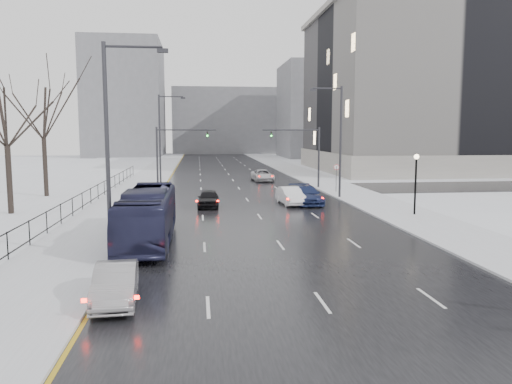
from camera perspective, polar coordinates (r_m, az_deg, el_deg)
name	(u,v)px	position (r m, az deg, el deg)	size (l,w,h in m)	color
road	(232,179)	(63.95, -2.78, 1.51)	(16.00, 150.00, 0.04)	black
cross_road	(240,189)	(52.05, -1.88, 0.29)	(130.00, 10.00, 0.04)	black
sidewalk_left	(148,179)	(64.10, -12.19, 1.43)	(5.00, 150.00, 0.16)	silver
sidewalk_right	(312,178)	(65.49, 6.43, 1.66)	(5.00, 150.00, 0.16)	silver
park_strip	(70,180)	(65.71, -20.46, 1.27)	(14.00, 150.00, 0.12)	white
tree_park_d	(11,215)	(40.34, -26.17, -2.37)	(8.75, 8.75, 12.50)	black
tree_park_e	(47,197)	(49.89, -22.80, -0.56)	(9.45, 9.45, 13.50)	black
iron_fence	(65,210)	(35.01, -21.01, -1.93)	(0.06, 70.00, 1.30)	black
streetlight_r_mid	(338,136)	(45.27, 9.37, 6.32)	(2.95, 0.25, 10.00)	#2D2D33
streetlight_l_near	(112,140)	(23.85, -16.12, 5.72)	(2.95, 0.25, 10.00)	#2D2D33
streetlight_l_far	(162,135)	(55.66, -10.72, 6.38)	(2.95, 0.25, 10.00)	#2D2D33
lamppost_r_mid	(416,175)	(36.96, 17.80, 1.82)	(0.36, 0.36, 4.28)	black
mast_signal_right	(309,150)	(52.85, 6.07, 4.80)	(6.10, 0.33, 6.50)	#2D2D33
mast_signal_left	(168,151)	(51.65, -10.06, 4.68)	(6.10, 0.33, 6.50)	#2D2D33
no_uturn_sign	(336,170)	(49.53, 9.17, 2.52)	(0.60, 0.06, 2.70)	#2D2D33
civic_building	(448,99)	(85.29, 21.13, 9.93)	(41.00, 31.00, 24.80)	gray
bldg_far_right	(332,111)	(122.94, 8.70, 9.13)	(24.00, 20.00, 22.00)	slate
bldg_far_left	(125,100)	(129.99, -14.70, 10.19)	(18.00, 22.00, 28.00)	slate
bldg_far_center	(227,121)	(143.80, -3.37, 8.06)	(30.00, 18.00, 18.00)	slate
sedan_left_near	(116,284)	(18.40, -15.75, -10.05)	(1.42, 4.06, 1.34)	gray
bus	(148,216)	(27.50, -12.25, -2.66)	(2.46, 10.52, 2.93)	#212241
sedan_center_near	(208,198)	(39.89, -5.47, -0.73)	(1.63, 4.05, 1.38)	black
sedan_right_near	(291,196)	(41.11, 3.97, -0.43)	(1.54, 4.42, 1.46)	white
sedan_right_cross	(262,175)	(60.77, 0.74, 1.91)	(2.30, 4.99, 1.39)	silver
sedan_right_far	(306,195)	(41.55, 5.73, -0.33)	(2.13, 5.23, 1.52)	navy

